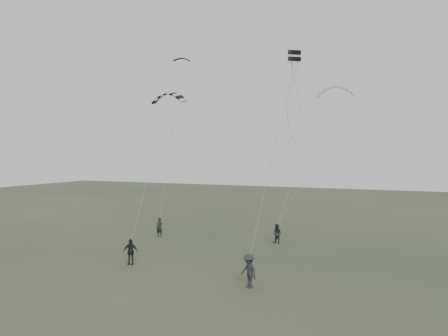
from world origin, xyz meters
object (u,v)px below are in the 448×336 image
at_px(kite_pale_large, 335,86).
at_px(kite_striped, 169,94).
at_px(flyer_left, 159,227).
at_px(flyer_center, 130,252).
at_px(flyer_far, 249,271).
at_px(kite_box, 294,56).
at_px(kite_dark_small, 182,58).
at_px(flyer_right, 277,234).

xyz_separation_m(kite_pale_large, kite_striped, (-12.20, -10.17, -1.28)).
relative_size(flyer_left, flyer_center, 0.99).
bearing_deg(flyer_center, kite_striped, 78.71).
relative_size(flyer_far, kite_box, 2.66).
bearing_deg(flyer_left, kite_dark_small, 76.80).
xyz_separation_m(flyer_center, kite_striped, (-0.98, 6.95, 11.94)).
height_order(kite_pale_large, kite_box, kite_pale_large).
height_order(flyer_left, kite_box, kite_box).
relative_size(flyer_right, flyer_far, 0.87).
distance_m(flyer_center, flyer_far, 9.58).
height_order(flyer_left, flyer_right, flyer_left).
bearing_deg(kite_box, flyer_center, 165.33).
bearing_deg(flyer_right, kite_pale_large, 76.44).
distance_m(kite_pale_large, kite_striped, 15.94).
distance_m(flyer_left, flyer_right, 11.04).
distance_m(flyer_left, kite_dark_small, 16.55).
bearing_deg(flyer_right, kite_box, -47.18).
height_order(flyer_far, kite_dark_small, kite_dark_small).
bearing_deg(kite_dark_small, kite_pale_large, -17.52).
bearing_deg(kite_pale_large, flyer_right, -132.40).
distance_m(kite_dark_small, kite_box, 16.08).
distance_m(flyer_center, kite_box, 17.71).
bearing_deg(flyer_right, flyer_far, -63.53).
xyz_separation_m(kite_dark_small, kite_striped, (1.89, -5.79, -4.25)).
relative_size(flyer_left, flyer_far, 0.90).
bearing_deg(kite_dark_small, flyer_far, -84.19).
bearing_deg(flyer_center, kite_pale_large, 37.43).
xyz_separation_m(flyer_right, kite_dark_small, (-10.32, 1.94, 16.24)).
xyz_separation_m(flyer_right, flyer_center, (-7.44, -10.80, 0.05)).
relative_size(flyer_left, flyer_right, 1.04).
bearing_deg(kite_pale_large, kite_box, -104.51).
distance_m(flyer_far, kite_striped, 17.97).
xyz_separation_m(flyer_right, flyer_far, (2.00, -12.44, 0.13)).
bearing_deg(kite_striped, flyer_far, -37.53).
xyz_separation_m(kite_pale_large, kite_box, (-0.68, -12.84, 0.35)).
height_order(flyer_left, kite_pale_large, kite_pale_large).
distance_m(flyer_center, kite_dark_small, 20.80).
height_order(flyer_left, flyer_far, flyer_far).
height_order(flyer_left, kite_dark_small, kite_dark_small).
xyz_separation_m(flyer_left, kite_box, (14.06, -5.16, 13.58)).
bearing_deg(flyer_right, flyer_left, -155.56).
bearing_deg(kite_pale_large, flyer_center, -134.75).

